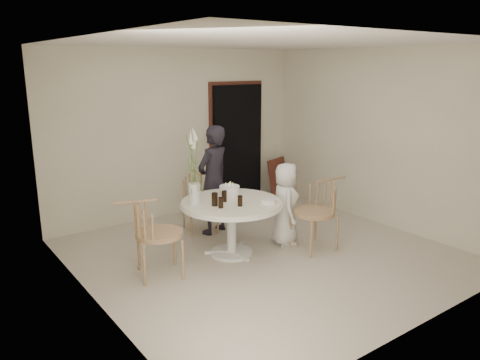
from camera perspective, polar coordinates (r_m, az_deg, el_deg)
ground at (r=6.30m, az=2.93°, el=-8.95°), size 4.50×4.50×0.00m
room_shell at (r=5.86m, az=3.13°, el=5.78°), size 4.50×4.50×4.50m
doorway at (r=8.36m, az=-0.33°, el=4.32°), size 1.00×0.10×2.10m
door_trim at (r=8.38m, az=-0.49°, el=4.76°), size 1.12×0.03×2.22m
table at (r=6.08m, az=-1.05°, el=-3.63°), size 1.33×1.33×0.73m
picture_frame at (r=8.79m, az=4.67°, el=0.21°), size 0.58×0.34×0.74m
chair_far at (r=7.08m, az=-5.19°, el=-1.49°), size 0.57×0.60×0.88m
chair_right at (r=6.40m, az=10.00°, el=-2.83°), size 0.61×0.57×0.97m
chair_left at (r=5.53m, az=-11.24°, el=-5.64°), size 0.66×0.63×0.96m
girl at (r=6.84m, az=-3.28°, el=-0.01°), size 0.67×0.54×1.61m
boy at (r=6.49m, az=5.57°, el=-2.92°), size 0.60×0.67×1.15m
birthday_cake at (r=6.30m, az=-1.29°, el=-1.30°), size 0.27×0.27×0.18m
cola_tumbler_a at (r=5.75m, az=-2.35°, el=-2.77°), size 0.08×0.08×0.13m
cola_tumbler_b at (r=5.82m, az=0.01°, el=-2.57°), size 0.06×0.06×0.13m
cola_tumbler_c at (r=5.84m, az=-3.10°, el=-2.37°), size 0.10×0.10×0.17m
cola_tumbler_d at (r=6.01m, az=-1.94°, el=-1.99°), size 0.07×0.07×0.14m
plate_stack at (r=5.98m, az=3.43°, el=-2.55°), size 0.24×0.24×0.05m
flower_vase at (r=5.87m, az=-5.64°, el=0.37°), size 0.14×0.14×0.99m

